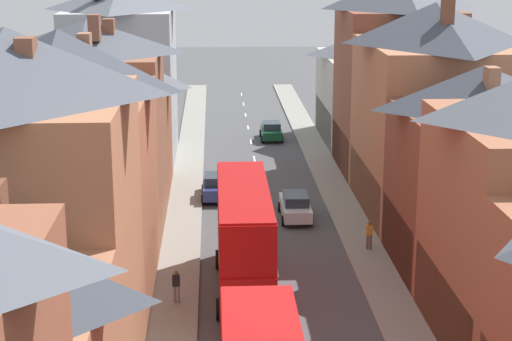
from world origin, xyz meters
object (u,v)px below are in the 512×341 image
Objects in this scene: car_parked_left_a at (295,206)px; pedestrian_mid_right at (176,285)px; pedestrian_far_left at (369,234)px; double_decker_bus_lead at (244,238)px; car_parked_right_a at (271,131)px; car_mid_black at (216,186)px.

car_parked_left_a is 14.54m from pedestrian_mid_right.
pedestrian_mid_right is at bearing -146.72° from pedestrian_far_left.
pedestrian_far_left is (10.33, 6.78, 0.00)m from pedestrian_mid_right.
car_parked_right_a is at bearing 83.86° from double_decker_bus_lead.
pedestrian_mid_right is at bearing -96.33° from car_mid_black.
double_decker_bus_lead is 6.71× the size of pedestrian_mid_right.
car_mid_black is at bearing 137.27° from car_parked_left_a.
pedestrian_far_left reaches higher than car_parked_left_a.
pedestrian_mid_right reaches higher than car_parked_left_a.
pedestrian_far_left is (7.12, 5.46, -1.78)m from double_decker_bus_lead.
car_parked_right_a is at bearing 74.37° from car_mid_black.
car_parked_left_a is 2.78× the size of pedestrian_far_left.
pedestrian_far_left is at bearing -51.53° from car_mid_black.
car_parked_right_a is at bearing 78.93° from pedestrian_mid_right.
car_parked_right_a is (3.61, 33.55, -2.01)m from double_decker_bus_lead.
pedestrian_mid_right is (-3.22, -1.32, -1.78)m from double_decker_bus_lead.
pedestrian_mid_right reaches higher than car_mid_black.
pedestrian_far_left is (3.51, -6.06, 0.21)m from car_parked_left_a.
car_parked_right_a is at bearing 97.12° from pedestrian_far_left.
pedestrian_mid_right is (-6.82, -12.84, 0.21)m from car_parked_left_a.
pedestrian_far_left reaches higher than car_mid_black.
pedestrian_mid_right is at bearing -101.07° from car_parked_right_a.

